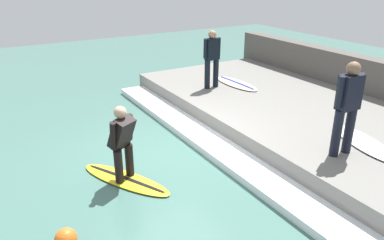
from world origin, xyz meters
The scene contains 11 objects.
ground_plane centered at (0.00, 0.00, 0.00)m, with size 28.00×28.00×0.00m, color #426B60.
concrete_ledge centered at (3.54, 0.00, 0.24)m, with size 4.40×9.33×0.47m, color slate.
back_wall centered at (5.99, 0.00, 0.70)m, with size 0.50×9.80×1.40m, color #544F49.
wave_foam_crest centered at (0.97, 0.00, 0.08)m, with size 0.73×8.86×0.15m, color white.
surfboard_riding centered at (-1.17, -0.45, 0.03)m, with size 1.37×2.00×0.07m.
surfer_riding centered at (-1.17, -0.45, 0.84)m, with size 0.52×0.54×1.41m.
surfer_waiting_near centered at (2.53, 2.29, 1.38)m, with size 0.55×0.26×1.61m.
surfboard_waiting_near centered at (3.33, 2.16, 0.50)m, with size 0.64×1.75×0.07m.
surfer_waiting_far centered at (2.33, -2.32, 1.45)m, with size 0.58×0.27×1.73m.
surfboard_waiting_far centered at (3.08, -2.28, 0.50)m, with size 1.09×1.90×0.06m.
marker_buoy centered at (-2.54, -1.72, 0.16)m, with size 0.31×0.31×0.31m, color orange.
Camera 1 is at (-3.16, -6.22, 3.69)m, focal length 35.00 mm.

